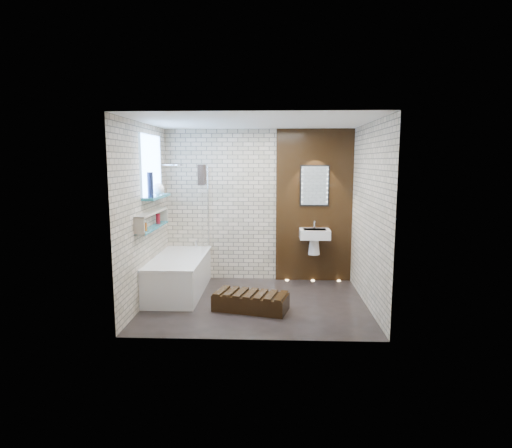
{
  "coord_description": "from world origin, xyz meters",
  "views": [
    {
      "loc": [
        0.25,
        -5.99,
        2.06
      ],
      "look_at": [
        0.0,
        0.15,
        1.15
      ],
      "focal_mm": 29.79,
      "sensor_mm": 36.0,
      "label": 1
    }
  ],
  "objects_px": {
    "bathtub": "(179,275)",
    "led_mirror": "(315,186)",
    "washbasin": "(315,237)",
    "bath_screen": "(205,209)",
    "walnut_step": "(251,302)"
  },
  "relations": [
    {
      "from": "bath_screen",
      "to": "walnut_step",
      "type": "distance_m",
      "value": 1.86
    },
    {
      "from": "bathtub",
      "to": "led_mirror",
      "type": "height_order",
      "value": "led_mirror"
    },
    {
      "from": "washbasin",
      "to": "walnut_step",
      "type": "bearing_deg",
      "value": -126.18
    },
    {
      "from": "washbasin",
      "to": "led_mirror",
      "type": "height_order",
      "value": "led_mirror"
    },
    {
      "from": "bath_screen",
      "to": "walnut_step",
      "type": "height_order",
      "value": "bath_screen"
    },
    {
      "from": "bathtub",
      "to": "washbasin",
      "type": "distance_m",
      "value": 2.32
    },
    {
      "from": "led_mirror",
      "to": "walnut_step",
      "type": "bearing_deg",
      "value": -123.25
    },
    {
      "from": "bath_screen",
      "to": "led_mirror",
      "type": "distance_m",
      "value": 1.89
    },
    {
      "from": "bathtub",
      "to": "led_mirror",
      "type": "distance_m",
      "value": 2.68
    },
    {
      "from": "bath_screen",
      "to": "washbasin",
      "type": "height_order",
      "value": "bath_screen"
    },
    {
      "from": "bath_screen",
      "to": "washbasin",
      "type": "bearing_deg",
      "value": 5.78
    },
    {
      "from": "bathtub",
      "to": "bath_screen",
      "type": "xyz_separation_m",
      "value": [
        0.35,
        0.44,
        0.99
      ]
    },
    {
      "from": "washbasin",
      "to": "led_mirror",
      "type": "xyz_separation_m",
      "value": [
        0.0,
        0.16,
        0.86
      ]
    },
    {
      "from": "bathtub",
      "to": "bath_screen",
      "type": "relative_size",
      "value": 1.24
    },
    {
      "from": "walnut_step",
      "to": "bath_screen",
      "type": "bearing_deg",
      "value": 124.41
    }
  ]
}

